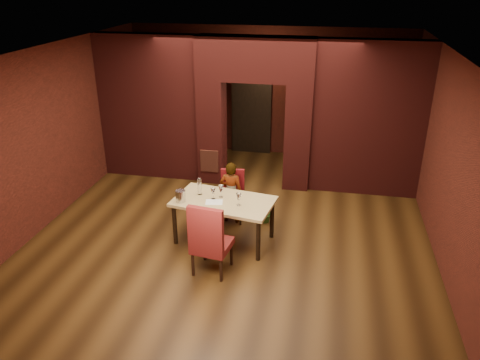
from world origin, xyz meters
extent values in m
plane|color=#462B11|center=(0.00, 0.00, 0.00)|extent=(8.00, 8.00, 0.00)
cube|color=silver|center=(0.00, 0.00, 3.20)|extent=(7.00, 8.00, 0.04)
cube|color=maroon|center=(0.00, 4.00, 1.60)|extent=(7.00, 0.04, 3.20)
cube|color=maroon|center=(0.00, -4.00, 1.60)|extent=(7.00, 0.04, 3.20)
cube|color=maroon|center=(-3.50, 0.00, 1.60)|extent=(0.04, 8.00, 3.20)
cube|color=maroon|center=(3.50, 0.00, 1.60)|extent=(0.04, 8.00, 3.20)
cube|color=maroon|center=(-0.95, 2.00, 1.15)|extent=(0.55, 0.55, 2.30)
cube|color=maroon|center=(0.95, 2.00, 1.15)|extent=(0.55, 0.55, 2.30)
cube|color=maroon|center=(0.00, 2.00, 2.75)|extent=(2.45, 0.55, 0.90)
cube|color=maroon|center=(-2.36, 2.00, 1.60)|extent=(2.28, 0.35, 3.20)
cube|color=maroon|center=(2.36, 2.00, 1.60)|extent=(2.28, 0.35, 3.20)
cube|color=#A3462F|center=(-0.95, 1.71, 0.55)|extent=(0.40, 0.03, 0.50)
cube|color=black|center=(-0.40, 3.94, 1.05)|extent=(0.90, 0.08, 2.10)
cube|color=black|center=(-0.40, 3.90, 1.05)|extent=(1.02, 0.04, 2.22)
cube|color=tan|center=(-0.10, -0.58, 0.40)|extent=(1.82, 1.20, 0.79)
cube|color=maroon|center=(-0.12, 0.18, 0.49)|extent=(0.48, 0.48, 0.98)
cube|color=maroon|center=(-0.07, -1.51, 0.61)|extent=(0.63, 0.63, 1.23)
imported|color=silver|center=(-0.12, 0.13, 0.60)|extent=(0.46, 0.32, 1.21)
cube|color=white|center=(-0.24, -0.69, 0.79)|extent=(0.32, 0.26, 0.00)
cylinder|color=#B4B4BB|center=(-0.80, -0.77, 0.90)|extent=(0.17, 0.17, 0.21)
cylinder|color=white|center=(-0.56, -0.44, 0.95)|extent=(0.07, 0.07, 0.32)
imported|color=#2A5B20|center=(0.53, 0.23, 0.20)|extent=(0.37, 0.32, 0.39)
camera|label=1|loc=(1.57, -7.56, 4.38)|focal=35.00mm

